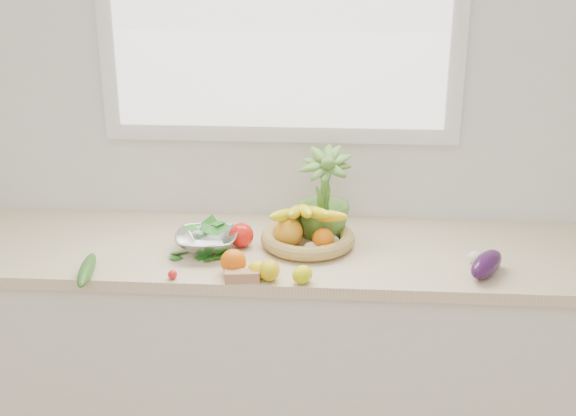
# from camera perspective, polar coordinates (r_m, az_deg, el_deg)

# --- Properties ---
(back_wall) EXTENTS (4.50, 0.02, 2.70)m
(back_wall) POSITION_cam_1_polar(r_m,az_deg,el_deg) (2.66, -0.59, 8.52)
(back_wall) COLOR white
(back_wall) RESTS_ON ground
(counter_cabinet) EXTENTS (2.20, 0.58, 0.86)m
(counter_cabinet) POSITION_cam_1_polar(r_m,az_deg,el_deg) (2.73, -1.04, -12.11)
(counter_cabinet) COLOR silver
(counter_cabinet) RESTS_ON ground
(countertop) EXTENTS (2.24, 0.62, 0.04)m
(countertop) POSITION_cam_1_polar(r_m,az_deg,el_deg) (2.52, -1.10, -3.44)
(countertop) COLOR beige
(countertop) RESTS_ON counter_cabinet
(orange_loose) EXTENTS (0.10, 0.10, 0.08)m
(orange_loose) POSITION_cam_1_polar(r_m,az_deg,el_deg) (2.30, -4.34, -4.27)
(orange_loose) COLOR #E25B07
(orange_loose) RESTS_ON countertop
(lemon_a) EXTENTS (0.08, 0.10, 0.07)m
(lemon_a) POSITION_cam_1_polar(r_m,az_deg,el_deg) (2.25, -1.51, -4.93)
(lemon_a) COLOR #DBB60B
(lemon_a) RESTS_ON countertop
(lemon_b) EXTENTS (0.09, 0.09, 0.06)m
(lemon_b) POSITION_cam_1_polar(r_m,az_deg,el_deg) (2.24, 1.14, -5.28)
(lemon_b) COLOR yellow
(lemon_b) RESTS_ON countertop
(lemon_c) EXTENTS (0.09, 0.08, 0.06)m
(lemon_c) POSITION_cam_1_polar(r_m,az_deg,el_deg) (2.27, -2.38, -4.89)
(lemon_c) COLOR yellow
(lemon_c) RESTS_ON countertop
(apple) EXTENTS (0.11, 0.11, 0.09)m
(apple) POSITION_cam_1_polar(r_m,az_deg,el_deg) (2.49, -3.71, -2.16)
(apple) COLOR red
(apple) RESTS_ON countertop
(ginger) EXTENTS (0.11, 0.06, 0.03)m
(ginger) POSITION_cam_1_polar(r_m,az_deg,el_deg) (2.26, -3.64, -5.39)
(ginger) COLOR tan
(ginger) RESTS_ON countertop
(garlic_a) EXTENTS (0.05, 0.05, 0.04)m
(garlic_a) POSITION_cam_1_polar(r_m,az_deg,el_deg) (2.45, 14.59, -3.79)
(garlic_a) COLOR silver
(garlic_a) RESTS_ON countertop
(garlic_b) EXTENTS (0.06, 0.06, 0.04)m
(garlic_b) POSITION_cam_1_polar(r_m,az_deg,el_deg) (2.50, 3.53, -2.63)
(garlic_b) COLOR beige
(garlic_b) RESTS_ON countertop
(garlic_c) EXTENTS (0.06, 0.06, 0.04)m
(garlic_c) POSITION_cam_1_polar(r_m,az_deg,el_deg) (2.44, 1.82, -3.21)
(garlic_c) COLOR silver
(garlic_c) RESTS_ON countertop
(eggplant) EXTENTS (0.16, 0.20, 0.08)m
(eggplant) POSITION_cam_1_polar(r_m,az_deg,el_deg) (2.37, 15.41, -4.30)
(eggplant) COLOR #300F3A
(eggplant) RESTS_ON countertop
(cucumber) EXTENTS (0.08, 0.24, 0.04)m
(cucumber) POSITION_cam_1_polar(r_m,az_deg,el_deg) (2.37, -15.61, -4.72)
(cucumber) COLOR #285E1B
(cucumber) RESTS_ON countertop
(radish) EXTENTS (0.04, 0.04, 0.03)m
(radish) POSITION_cam_1_polar(r_m,az_deg,el_deg) (2.30, -9.12, -5.21)
(radish) COLOR red
(radish) RESTS_ON countertop
(potted_herb) EXTENTS (0.22, 0.22, 0.34)m
(potted_herb) POSITION_cam_1_polar(r_m,az_deg,el_deg) (2.52, 2.87, 1.01)
(potted_herb) COLOR #538630
(potted_herb) RESTS_ON countertop
(fruit_basket) EXTENTS (0.38, 0.38, 0.18)m
(fruit_basket) POSITION_cam_1_polar(r_m,az_deg,el_deg) (2.49, 1.49, -1.95)
(fruit_basket) COLOR tan
(fruit_basket) RESTS_ON countertop
(colander_with_spinach) EXTENTS (0.23, 0.23, 0.12)m
(colander_with_spinach) POSITION_cam_1_polar(r_m,az_deg,el_deg) (2.46, -6.46, -2.23)
(colander_with_spinach) COLOR silver
(colander_with_spinach) RESTS_ON countertop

